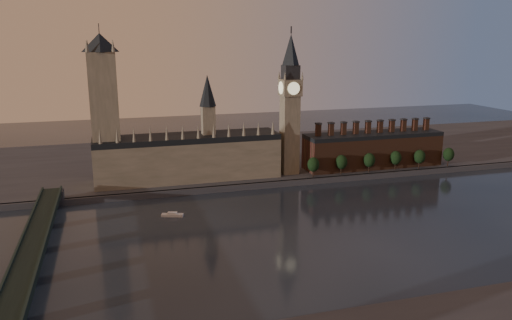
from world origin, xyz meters
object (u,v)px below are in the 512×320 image
at_px(big_ben, 290,103).
at_px(river_boat, 172,215).
at_px(victoria_tower, 104,105).
at_px(westminster_bridge, 31,254).

distance_m(big_ben, river_boat, 125.64).
relative_size(victoria_tower, big_ben, 1.01).
distance_m(westminster_bridge, river_boat, 87.69).
bearing_deg(westminster_bridge, river_boat, 37.09).
bearing_deg(river_boat, big_ben, 49.47).
bearing_deg(river_boat, victoria_tower, 135.43).
bearing_deg(westminster_bridge, victoria_tower, 73.44).
xyz_separation_m(big_ben, westminster_bridge, (-165.00, -112.70, -49.39)).
relative_size(victoria_tower, westminster_bridge, 0.54).
xyz_separation_m(westminster_bridge, river_boat, (69.76, 52.74, -6.46)).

